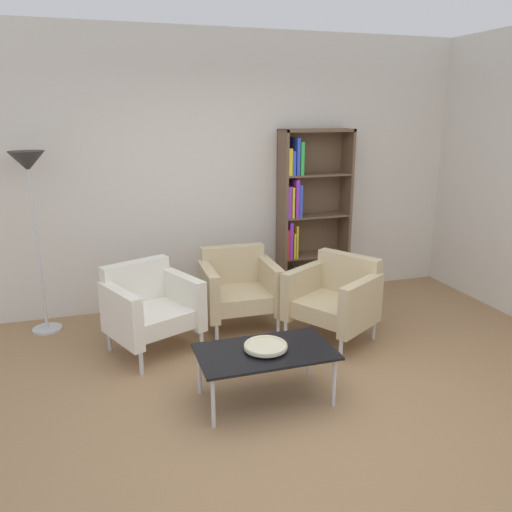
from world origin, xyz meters
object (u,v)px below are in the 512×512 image
Objects in this scene: decorative_bowl at (266,346)px; armchair_by_bookshelf at (150,306)px; bookshelf_tall at (306,217)px; coffee_table_low at (266,354)px; armchair_corner_red at (335,297)px; armchair_spare_guest at (238,287)px; floor_lamp_torchiere at (30,184)px.

decorative_bowl is 1.31m from armchair_by_bookshelf.
coffee_table_low is at bearing -120.09° from bookshelf_tall.
armchair_by_bookshelf is 0.97× the size of armchair_corner_red.
coffee_table_low is (-1.15, -1.99, -0.57)m from bookshelf_tall.
bookshelf_tall is at bearing 59.91° from coffee_table_low.
coffee_table_low is at bearing -96.10° from armchair_spare_guest.
armchair_corner_red is 2.99m from floor_lamp_torchiere.
armchair_spare_guest is (0.17, 1.35, 0.05)m from coffee_table_low.
armchair_corner_red is (0.96, 0.82, 0.05)m from coffee_table_low.
floor_lamp_torchiere is (-1.83, 0.48, 1.03)m from armchair_spare_guest.
armchair_by_bookshelf is 1.58m from floor_lamp_torchiere.
coffee_table_low is 1.36m from armchair_spare_guest.
decorative_bowl is 2.67m from floor_lamp_torchiere.
floor_lamp_torchiere is (-1.66, 1.83, 1.08)m from coffee_table_low.
armchair_spare_guest is 0.45× the size of floor_lamp_torchiere.
floor_lamp_torchiere is at bearing 132.09° from decorative_bowl.
armchair_spare_guest is at bearing -147.01° from bookshelf_tall.
floor_lamp_torchiere is at bearing -142.56° from armchair_corner_red.
decorative_bowl is at bearing -96.10° from armchair_spare_guest.
bookshelf_tall reaches higher than armchair_corner_red.
decorative_bowl is (-1.15, -1.99, -0.51)m from bookshelf_tall.
floor_lamp_torchiere reaches higher than decorative_bowl.
bookshelf_tall is at bearing 139.33° from armchair_corner_red.
coffee_table_low is 2.70m from floor_lamp_torchiere.
coffee_table_low is 1.31m from armchair_by_bookshelf.
floor_lamp_torchiere is at bearing -176.85° from bookshelf_tall.
armchair_by_bookshelf is 1.16× the size of armchair_spare_guest.
coffee_table_low is at bearing -80.44° from armchair_by_bookshelf.
bookshelf_tall reaches higher than coffee_table_low.
floor_lamp_torchiere reaches higher than armchair_spare_guest.
bookshelf_tall is 2.44× the size of armchair_spare_guest.
floor_lamp_torchiere reaches higher than armchair_by_bookshelf.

